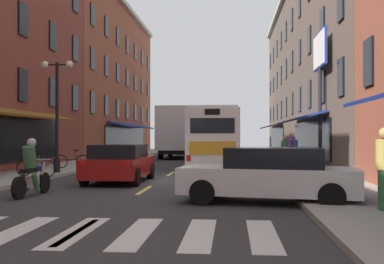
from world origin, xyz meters
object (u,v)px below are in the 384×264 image
at_px(pedestrian_mid, 285,151).
at_px(street_lamp_twin, 57,110).
at_px(billboard_sign, 320,65).
at_px(bicycle_mid, 36,167).
at_px(sedan_mid, 120,163).
at_px(motorcycle_rider, 32,171).
at_px(pedestrian_near, 292,150).
at_px(transit_bus, 217,137).
at_px(sedan_far, 188,146).
at_px(bicycle_near, 72,161).
at_px(sedan_near, 270,175).
at_px(box_truck, 179,132).

height_order(pedestrian_mid, street_lamp_twin, street_lamp_twin).
distance_m(billboard_sign, bicycle_mid, 13.92).
height_order(sedan_mid, bicycle_mid, sedan_mid).
xyz_separation_m(billboard_sign, pedestrian_mid, (-1.57, 1.22, -4.26)).
bearing_deg(street_lamp_twin, motorcycle_rider, -74.73).
bearing_deg(sedan_mid, motorcycle_rider, -110.02).
height_order(pedestrian_near, street_lamp_twin, street_lamp_twin).
relative_size(transit_bus, sedan_far, 2.86).
distance_m(transit_bus, bicycle_near, 8.80).
bearing_deg(bicycle_near, street_lamp_twin, -83.98).
bearing_deg(bicycle_mid, bicycle_near, 93.17).
height_order(transit_bus, bicycle_mid, transit_bus).
bearing_deg(pedestrian_mid, sedan_far, 6.71).
height_order(sedan_near, pedestrian_mid, pedestrian_mid).
bearing_deg(box_truck, transit_bus, -69.29).
bearing_deg(motorcycle_rider, bicycle_mid, 111.91).
height_order(billboard_sign, bicycle_mid, billboard_sign).
bearing_deg(pedestrian_mid, pedestrian_near, 169.07).
height_order(transit_bus, pedestrian_near, transit_bus).
relative_size(motorcycle_rider, pedestrian_near, 1.16).
bearing_deg(sedan_near, pedestrian_near, 79.69).
xyz_separation_m(sedan_far, motorcycle_rider, (-1.53, -32.20, -0.03)).
bearing_deg(bicycle_mid, billboard_sign, 25.24).
relative_size(billboard_sign, transit_bus, 0.54).
bearing_deg(sedan_far, pedestrian_mid, -71.64).
height_order(box_truck, sedan_near, box_truck).
height_order(bicycle_mid, street_lamp_twin, street_lamp_twin).
bearing_deg(sedan_far, billboard_sign, -68.95).
height_order(billboard_sign, motorcycle_rider, billboard_sign).
relative_size(box_truck, pedestrian_mid, 4.90).
bearing_deg(bicycle_near, motorcycle_rider, -77.32).
xyz_separation_m(sedan_far, street_lamp_twin, (-3.40, -25.36, 2.10)).
relative_size(transit_bus, bicycle_mid, 7.18).
bearing_deg(motorcycle_rider, billboard_sign, 45.85).
bearing_deg(bicycle_near, pedestrian_mid, 10.27).
bearing_deg(motorcycle_rider, sedan_near, -6.58).
height_order(sedan_mid, motorcycle_rider, motorcycle_rider).
distance_m(sedan_far, bicycle_mid, 27.73).
bearing_deg(bicycle_near, pedestrian_near, -3.55).
xyz_separation_m(sedan_far, pedestrian_mid, (6.87, -20.70, 0.20)).
distance_m(transit_bus, pedestrian_near, 6.88).
bearing_deg(street_lamp_twin, billboard_sign, 16.19).
bearing_deg(street_lamp_twin, bicycle_near, 96.02).
distance_m(billboard_sign, street_lamp_twin, 12.55).
bearing_deg(transit_bus, sedan_mid, -107.42).
relative_size(transit_bus, pedestrian_near, 6.85).
xyz_separation_m(sedan_near, pedestrian_mid, (1.73, 12.26, 0.22)).
bearing_deg(sedan_mid, bicycle_near, 124.54).
xyz_separation_m(sedan_near, sedan_mid, (-5.14, 4.99, -0.01)).
bearing_deg(pedestrian_mid, motorcycle_rider, 132.17).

